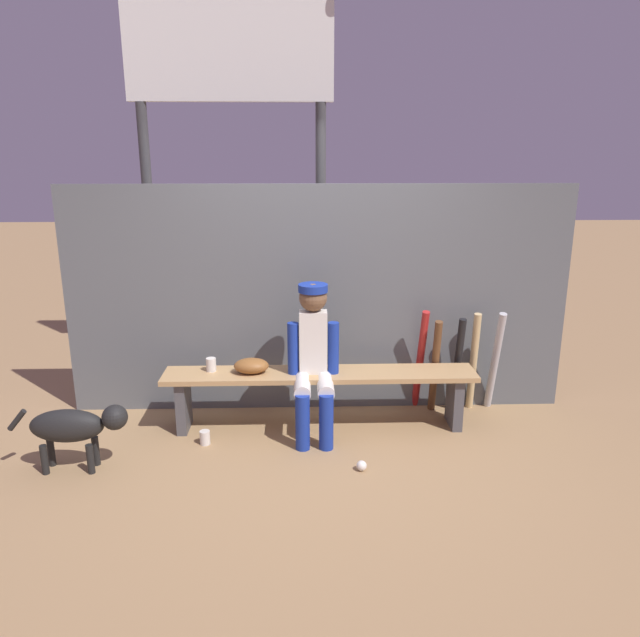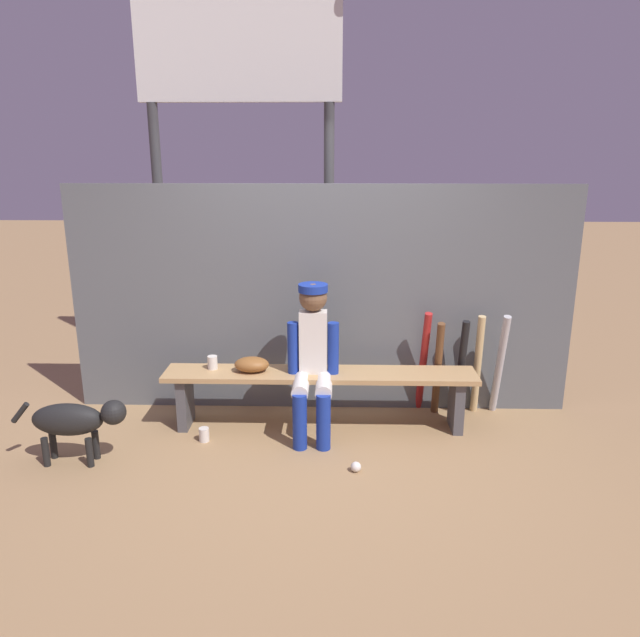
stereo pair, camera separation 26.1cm
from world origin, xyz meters
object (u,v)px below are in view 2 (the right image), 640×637
object	(u,v)px
baseball_glove	(252,364)
baseball	(356,467)
player_seated	(313,355)
bat_aluminum_black	(461,368)
dugout_bench	(320,384)
bat_aluminum_red	(423,362)
cup_on_bench	(213,363)
scoreboard	(245,93)
bat_wood_dark	(438,369)
bat_wood_natural	(478,365)
cup_on_ground	(204,435)
bat_aluminum_silver	(500,365)
dog	(75,420)

from	to	relation	value
baseball_glove	baseball	bearing A→B (deg)	-41.01
player_seated	bat_aluminum_black	xyz separation A→B (m)	(1.25, 0.39, -0.23)
dugout_bench	baseball_glove	xyz separation A→B (m)	(-0.55, 0.00, 0.17)
bat_aluminum_red	cup_on_bench	world-z (taller)	bat_aluminum_red
player_seated	scoreboard	bearing A→B (deg)	114.28
bat_wood_dark	scoreboard	world-z (taller)	scoreboard
bat_wood_natural	bat_wood_dark	bearing A→B (deg)	-168.67
baseball_glove	bat_wood_natural	xyz separation A→B (m)	(1.89, 0.31, -0.10)
cup_on_bench	scoreboard	bearing A→B (deg)	83.60
bat_wood_dark	baseball	xyz separation A→B (m)	(-0.72, -0.96, -0.39)
bat_aluminum_red	cup_on_ground	distance (m)	1.93
baseball_glove	bat_aluminum_silver	xyz separation A→B (m)	(2.07, 0.27, -0.08)
baseball	scoreboard	xyz separation A→B (m)	(-1.01, 2.11, 2.69)
bat_aluminum_red	baseball	bearing A→B (deg)	-120.14
baseball	player_seated	bearing A→B (deg)	118.47
bat_aluminum_black	bat_wood_natural	bearing A→B (deg)	12.68
dog	player_seated	bearing A→B (deg)	17.10
bat_aluminum_silver	dog	size ratio (longest dim) A/B	1.10
baseball_glove	bat_aluminum_red	xyz separation A→B (m)	(1.43, 0.32, -0.08)
bat_wood_natural	scoreboard	world-z (taller)	scoreboard
cup_on_ground	bat_wood_dark	bearing A→B (deg)	15.23
bat_wood_dark	cup_on_ground	size ratio (longest dim) A/B	7.88
bat_aluminum_red	baseball	size ratio (longest dim) A/B	12.67
bat_aluminum_red	bat_aluminum_black	bearing A→B (deg)	-8.42
cup_on_bench	dog	size ratio (longest dim) A/B	0.13
bat_aluminum_black	bat_wood_natural	xyz separation A→B (m)	(0.15, 0.03, 0.02)
player_seated	dog	distance (m)	1.80
bat_aluminum_silver	cup_on_ground	world-z (taller)	bat_aluminum_silver
dugout_bench	baseball_glove	bearing A→B (deg)	180.00
dugout_bench	cup_on_ground	distance (m)	1.00
player_seated	dugout_bench	bearing A→B (deg)	64.23
baseball	bat_aluminum_red	bearing A→B (deg)	59.86
bat_aluminum_black	baseball	size ratio (longest dim) A/B	11.59
bat_aluminum_black	dog	bearing A→B (deg)	-162.86
dugout_bench	cup_on_ground	bearing A→B (deg)	-162.82
cup_on_bench	dugout_bench	bearing A→B (deg)	-3.33
player_seated	bat_wood_dark	bearing A→B (deg)	18.47
bat_aluminum_red	dog	xyz separation A→B (m)	(-2.63, -0.95, -0.13)
bat_aluminum_black	cup_on_bench	bearing A→B (deg)	-173.89
bat_wood_natural	baseball	distance (m)	1.53
bat_aluminum_red	bat_aluminum_black	world-z (taller)	bat_aluminum_red
baseball	scoreboard	size ratio (longest dim) A/B	0.02
dugout_bench	cup_on_bench	world-z (taller)	cup_on_bench
cup_on_ground	dog	xyz separation A→B (m)	(-0.84, -0.35, 0.28)
baseball_glove	baseball	xyz separation A→B (m)	(0.83, -0.72, -0.51)
baseball_glove	cup_on_bench	xyz separation A→B (m)	(-0.33, 0.05, -0.00)
bat_aluminum_red	cup_on_ground	size ratio (longest dim) A/B	8.53
scoreboard	baseball	bearing A→B (deg)	-64.48
cup_on_ground	cup_on_bench	world-z (taller)	cup_on_bench
bat_wood_dark	cup_on_bench	xyz separation A→B (m)	(-1.87, -0.18, 0.11)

